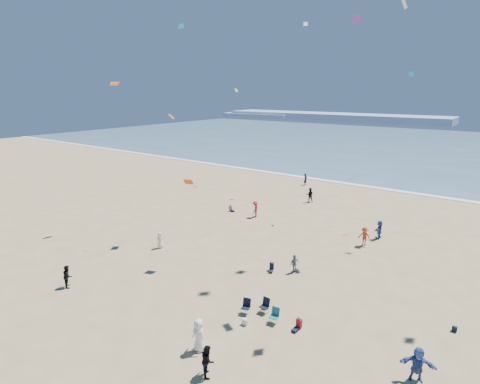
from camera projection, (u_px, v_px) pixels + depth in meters
The scene contains 12 objects.
ground at pixel (125, 353), 20.58m from camera, with size 220.00×220.00×0.00m, color tan.
ocean at pixel (436, 148), 94.63m from camera, with size 220.00×100.00×0.06m, color #476B84.
surf_line at pixel (376, 188), 55.65m from camera, with size 220.00×1.20×0.08m, color white.
headland_far at pixel (331, 117), 186.84m from camera, with size 110.00×20.00×3.20m, color #7A8EA8.
headland_near at pixel (259, 115), 205.87m from camera, with size 40.00×14.00×2.00m, color #7A8EA8.
standing_flyers at pixel (317, 249), 31.93m from camera, with size 30.71×39.80×1.92m.
seated_group at pixel (225, 301), 24.97m from camera, with size 18.19×30.17×0.84m.
chair_cluster at pixel (261, 310), 23.82m from camera, with size 2.69×1.49×1.00m.
white_tote at pixel (245, 322), 23.06m from camera, with size 0.35×0.20×0.40m, color silver.
black_backpack at pixel (266, 306), 24.77m from camera, with size 0.30×0.22×0.38m, color black.
navy_bag at pixel (454, 329), 22.42m from camera, with size 0.28×0.18×0.34m, color black.
kites_aloft at pixel (416, 81), 21.95m from camera, with size 41.82×39.28×29.64m.
Camera 1 is at (15.46, -10.43, 13.97)m, focal length 28.00 mm.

